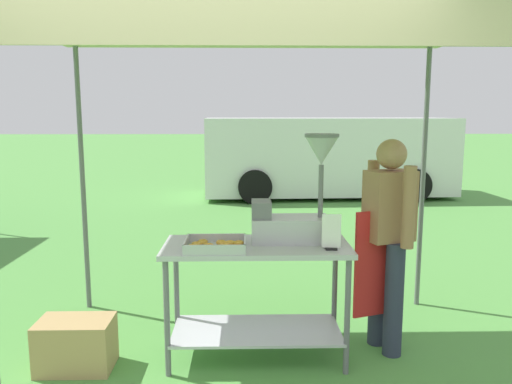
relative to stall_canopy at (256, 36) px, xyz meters
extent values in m
plane|color=#519342|center=(-0.28, 5.09, -2.32)|extent=(70.00, 70.00, 0.00)
cylinder|color=slate|center=(-1.55, 0.92, -1.14)|extent=(0.04, 0.04, 2.37)
cylinder|color=slate|center=(1.55, 0.92, -1.14)|extent=(0.04, 0.04, 2.37)
cube|color=#CCB78E|center=(0.00, 0.05, 0.07)|extent=(3.29, 1.94, 0.05)
cube|color=#CCB78E|center=(0.00, -0.91, -0.07)|extent=(3.29, 0.02, 0.24)
cube|color=#B7B7BC|center=(0.00, -0.10, -1.48)|extent=(1.33, 0.59, 0.04)
cube|color=#B7B7BC|center=(0.00, -0.10, -2.11)|extent=(1.22, 0.54, 0.02)
cylinder|color=slate|center=(-0.62, -0.34, -1.91)|extent=(0.04, 0.04, 0.83)
cylinder|color=slate|center=(0.62, -0.34, -1.91)|extent=(0.04, 0.04, 0.83)
cylinder|color=slate|center=(-0.62, 0.15, -1.91)|extent=(0.04, 0.04, 0.83)
cylinder|color=slate|center=(0.62, 0.15, -1.91)|extent=(0.04, 0.04, 0.83)
cube|color=#B7B7BC|center=(-0.29, -0.23, -1.45)|extent=(0.42, 0.32, 0.01)
cube|color=#B7B7BC|center=(-0.29, -0.38, -1.42)|extent=(0.42, 0.01, 0.06)
cube|color=#B7B7BC|center=(-0.29, -0.07, -1.42)|extent=(0.42, 0.01, 0.06)
cube|color=#B7B7BC|center=(-0.49, -0.23, -1.42)|extent=(0.01, 0.32, 0.06)
cube|color=#B7B7BC|center=(-0.09, -0.23, -1.42)|extent=(0.01, 0.32, 0.06)
torus|color=gold|center=(-0.42, -0.17, -1.43)|extent=(0.10, 0.10, 0.02)
torus|color=gold|center=(-0.13, -0.27, -1.43)|extent=(0.10, 0.10, 0.02)
torus|color=gold|center=(-0.19, -0.15, -1.43)|extent=(0.09, 0.09, 0.02)
torus|color=gold|center=(-0.42, -0.31, -1.43)|extent=(0.09, 0.09, 0.02)
torus|color=gold|center=(-0.25, -0.13, -1.43)|extent=(0.08, 0.08, 0.02)
torus|color=gold|center=(-0.22, -0.23, -1.43)|extent=(0.10, 0.10, 0.02)
torus|color=gold|center=(-0.25, -0.30, -1.43)|extent=(0.09, 0.09, 0.02)
torus|color=gold|center=(-0.29, -0.34, -1.43)|extent=(0.08, 0.08, 0.02)
torus|color=gold|center=(-0.38, -0.11, -1.43)|extent=(0.10, 0.10, 0.02)
torus|color=gold|center=(-0.34, -0.22, -1.43)|extent=(0.10, 0.10, 0.02)
torus|color=gold|center=(-0.44, -0.24, -1.43)|extent=(0.10, 0.10, 0.02)
torus|color=gold|center=(-0.18, -0.33, -1.43)|extent=(0.10, 0.10, 0.02)
torus|color=gold|center=(-0.13, -0.15, -1.43)|extent=(0.08, 0.08, 0.02)
cube|color=#B7B7BC|center=(0.25, -0.01, -1.37)|extent=(0.56, 0.28, 0.18)
cube|color=slate|center=(0.04, -0.01, -1.22)|extent=(0.14, 0.22, 0.12)
cylinder|color=slate|center=(0.47, -0.01, -1.09)|extent=(0.04, 0.04, 0.38)
cone|color=#B7B7BC|center=(0.47, -0.01, -0.80)|extent=(0.23, 0.23, 0.20)
cylinder|color=slate|center=(0.47, -0.01, -0.69)|extent=(0.25, 0.25, 0.02)
cube|color=black|center=(0.51, -0.26, -1.45)|extent=(0.08, 0.05, 0.02)
cube|color=white|center=(0.51, -0.26, -1.33)|extent=(0.13, 0.02, 0.23)
cylinder|color=#2D3347|center=(1.02, -0.07, -1.89)|extent=(0.14, 0.14, 0.86)
cylinder|color=#2D3347|center=(0.95, 0.12, -1.89)|extent=(0.14, 0.14, 0.86)
cube|color=#9E704C|center=(0.98, 0.02, -1.20)|extent=(0.39, 0.32, 0.52)
cube|color=red|center=(0.87, -0.02, -1.64)|extent=(0.31, 0.13, 0.80)
cylinder|color=#9E704C|center=(1.06, -0.18, -1.18)|extent=(0.12, 0.12, 0.58)
cylinder|color=#9E704C|center=(0.91, 0.23, -1.18)|extent=(0.12, 0.12, 0.58)
sphere|color=#A87A56|center=(0.98, 0.02, -0.82)|extent=(0.22, 0.22, 0.22)
cube|color=tan|center=(-1.28, -0.23, -2.14)|extent=(0.52, 0.33, 0.36)
cube|color=white|center=(1.71, 7.32, -1.43)|extent=(5.30, 2.08, 1.60)
cube|color=#1E2833|center=(-0.33, 7.25, -1.03)|extent=(0.16, 1.62, 0.70)
cylinder|color=black|center=(0.12, 6.33, -1.98)|extent=(0.69, 0.26, 0.68)
cylinder|color=black|center=(0.05, 8.19, -1.98)|extent=(0.69, 0.26, 0.68)
cylinder|color=black|center=(3.36, 6.44, -1.98)|extent=(0.69, 0.26, 0.68)
cylinder|color=black|center=(3.30, 8.31, -1.98)|extent=(0.69, 0.26, 0.68)
camera|label=1|loc=(-0.08, -3.58, -0.53)|focal=35.19mm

